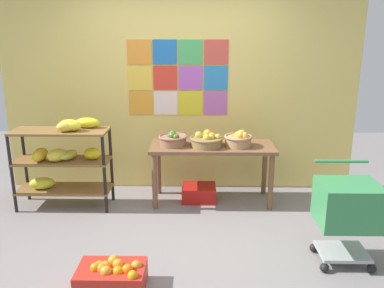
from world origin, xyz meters
TOP-DOWN VIEW (x-y plane):
  - ground at (0.00, 0.00)m, footprint 9.04×9.04m
  - back_wall_with_art at (-0.00, 1.55)m, footprint 4.47×0.07m
  - banana_shelf_unit at (-1.33, 0.88)m, footprint 1.08×0.42m
  - display_table at (0.40, 1.05)m, footprint 1.46×0.58m
  - fruit_basket_right at (0.71, 1.01)m, footprint 0.33×0.33m
  - fruit_basket_left at (-0.06, 1.03)m, footprint 0.34×0.34m
  - fruit_basket_centre at (0.34, 1.00)m, footprint 0.39×0.39m
  - produce_crate_under_table at (0.25, 1.07)m, footprint 0.41×0.32m
  - orange_crate_foreground at (-0.45, -0.69)m, footprint 0.54×0.35m
  - shopping_cart at (1.53, -0.27)m, footprint 0.51×0.47m

SIDE VIEW (x-z plane):
  - ground at x=0.00m, z-range 0.00..0.00m
  - produce_crate_under_table at x=0.25m, z-range 0.00..0.19m
  - orange_crate_foreground at x=-0.45m, z-range -0.01..0.24m
  - shopping_cart at x=1.53m, z-range 0.09..0.97m
  - display_table at x=0.40m, z-range 0.26..0.97m
  - banana_shelf_unit at x=-1.33m, z-range 0.09..1.15m
  - fruit_basket_centre at x=0.34m, z-range 0.70..0.87m
  - fruit_basket_left at x=-0.06m, z-range 0.70..0.87m
  - fruit_basket_right at x=0.71m, z-range 0.70..0.89m
  - back_wall_with_art at x=0.00m, z-range 0.00..2.75m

